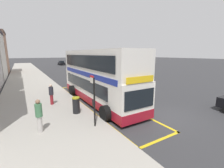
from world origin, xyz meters
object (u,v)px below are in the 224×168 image
double_decker_bus (97,78)px  parked_car_black_far (61,63)px  litter_bin (76,105)px  pedestrian_waiting_near_sign (51,94)px  bus_stop_sign (94,97)px  pedestrian_further_back (39,114)px

double_decker_bus → parked_car_black_far: double_decker_bus is taller
litter_bin → pedestrian_waiting_near_sign: bearing=111.7°
parked_car_black_far → litter_bin: bearing=-102.5°
bus_stop_sign → parked_car_black_far: bus_stop_sign is taller
parked_car_black_far → pedestrian_waiting_near_sign: size_ratio=2.58×
parked_car_black_far → double_decker_bus: bearing=-99.8°
pedestrian_further_back → litter_bin: (2.40, 1.51, -0.39)m
parked_car_black_far → litter_bin: parked_car_black_far is taller
bus_stop_sign → pedestrian_further_back: (-2.68, 0.80, -0.69)m
double_decker_bus → pedestrian_further_back: bearing=-144.6°
double_decker_bus → parked_car_black_far: (7.41, 45.59, -1.26)m
litter_bin → parked_car_black_far: bearing=78.1°
double_decker_bus → pedestrian_further_back: 6.20m
pedestrian_further_back → parked_car_black_far: bearing=75.8°
pedestrian_waiting_near_sign → pedestrian_further_back: size_ratio=0.94×
double_decker_bus → bus_stop_sign: double_decker_bus is taller
bus_stop_sign → litter_bin: bearing=96.8°
double_decker_bus → parked_car_black_far: size_ratio=2.60×
parked_car_black_far → pedestrian_waiting_near_sign: bearing=-104.5°
bus_stop_sign → double_decker_bus: bearing=62.0°
pedestrian_further_back → pedestrian_waiting_near_sign: bearing=73.0°
double_decker_bus → litter_bin: double_decker_bus is taller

